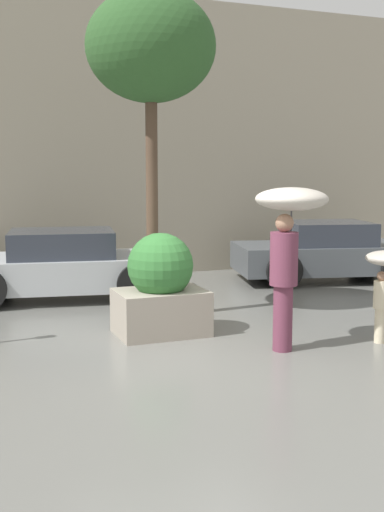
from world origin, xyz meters
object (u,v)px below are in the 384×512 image
(planter_box, at_px, (161,288))
(street_tree, at_px, (151,49))
(parked_car_near, at_px, (62,266))
(parked_car_far, at_px, (327,252))
(person_adult, at_px, (289,228))

(planter_box, distance_m, street_tree, 3.59)
(parked_car_near, height_order, parked_car_far, same)
(planter_box, bearing_deg, street_tree, 78.36)
(person_adult, xyz_separation_m, street_tree, (-1.07, 2.33, 2.52))
(planter_box, bearing_deg, parked_car_near, 104.95)
(person_adult, xyz_separation_m, parked_car_far, (3.41, 4.32, -1.00))
(person_adult, relative_size, street_tree, 0.42)
(street_tree, bearing_deg, person_adult, -65.24)
(planter_box, relative_size, street_tree, 0.29)
(person_adult, bearing_deg, parked_car_far, 21.94)
(person_adult, bearing_deg, planter_box, 104.58)
(parked_car_near, relative_size, parked_car_far, 1.05)
(person_adult, height_order, parked_car_far, person_adult)
(person_adult, bearing_deg, parked_car_near, 85.79)
(person_adult, height_order, street_tree, street_tree)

